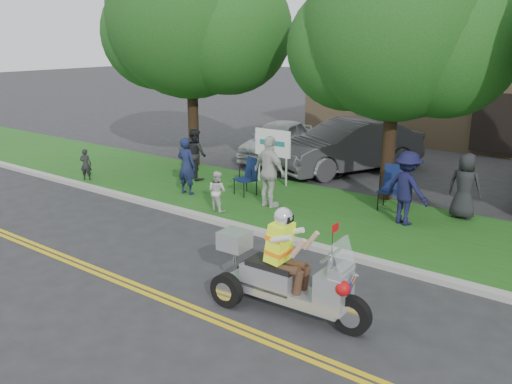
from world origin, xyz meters
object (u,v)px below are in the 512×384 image
Objects in this scene: spectator_adult_left at (186,166)px; spectator_adult_right at (270,172)px; trike_scooter at (284,277)px; lawn_chair_a at (393,184)px; parked_car_far_left at (278,140)px; lawn_chair_b at (249,174)px; parked_car_left at (348,146)px; parked_car_mid at (341,148)px; spectator_adult_mid at (195,154)px.

spectator_adult_left is 0.87× the size of spectator_adult_right.
lawn_chair_a is at bearing 94.43° from trike_scooter.
spectator_adult_right is at bearing -67.51° from parked_car_far_left.
spectator_adult_left is (-5.21, -2.22, 0.17)m from lawn_chair_a.
lawn_chair_a is 1.11× the size of lawn_chair_b.
trike_scooter is 1.72× the size of spectator_adult_left.
spectator_adult_right reaches higher than parked_car_far_left.
spectator_adult_left is 0.31× the size of parked_car_left.
lawn_chair_b is at bearing -82.18° from parked_car_mid.
spectator_adult_mid is 0.84× the size of spectator_adult_right.
spectator_adult_left is 5.88m from parked_car_left.
spectator_adult_left is at bearing -163.24° from lawn_chair_a.
spectator_adult_right reaches higher than lawn_chair_b.
spectator_adult_mid is at bearing 140.31° from trike_scooter.
lawn_chair_a is 0.23× the size of parked_car_mid.
lawn_chair_b is 1.77m from spectator_adult_left.
lawn_chair_a is 0.28× the size of parked_car_far_left.
spectator_adult_mid is 0.38× the size of parked_car_far_left.
spectator_adult_mid is 5.15m from parked_car_left.
trike_scooter reaches higher than spectator_adult_left.
spectator_adult_right is (-2.64, -1.79, 0.29)m from lawn_chair_a.
spectator_adult_mid is at bearing -60.36° from spectator_adult_left.
parked_car_mid is at bearing 103.39° from lawn_chair_b.
lawn_chair_a is 6.20m from spectator_adult_mid.
spectator_adult_mid is at bearing -171.82° from lawn_chair_b.
parked_car_left reaches higher than lawn_chair_b.
spectator_adult_right is at bearing -10.89° from lawn_chair_b.
parked_car_left reaches higher than lawn_chair_a.
parked_car_left is at bearing -31.77° from parked_car_mid.
spectator_adult_right is at bearing 125.71° from trike_scooter.
spectator_adult_left reaches higher than lawn_chair_a.
parked_car_far_left is at bearing 122.81° from trike_scooter.
parked_car_far_left is at bearing -163.83° from parked_car_mid.
spectator_adult_left is 0.39× the size of parked_car_far_left.
trike_scooter is at bearing 158.84° from spectator_adult_mid.
spectator_adult_mid is 3.63m from spectator_adult_right.
trike_scooter is at bearing -55.61° from parked_car_mid.
lawn_chair_a is 4.42m from parked_car_left.
lawn_chair_b is at bearing -168.73° from lawn_chair_a.
spectator_adult_right is (3.50, -0.94, 0.15)m from spectator_adult_mid.
lawn_chair_a is 5.10m from parked_car_mid.
trike_scooter reaches higher than lawn_chair_b.
lawn_chair_b is at bearing -15.00° from spectator_adult_right.
parked_car_left is at bearing -14.62° from parked_car_far_left.
lawn_chair_a is 3.97m from lawn_chair_b.
lawn_chair_a is (-0.73, 6.09, 0.11)m from trike_scooter.
parked_car_far_left is (-0.81, 5.69, -0.21)m from spectator_adult_left.
spectator_adult_right is at bearing -178.85° from spectator_adult_mid.
parked_car_left is at bearing -111.27° from spectator_adult_mid.
spectator_adult_left is at bearing -127.87° from lawn_chair_b.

